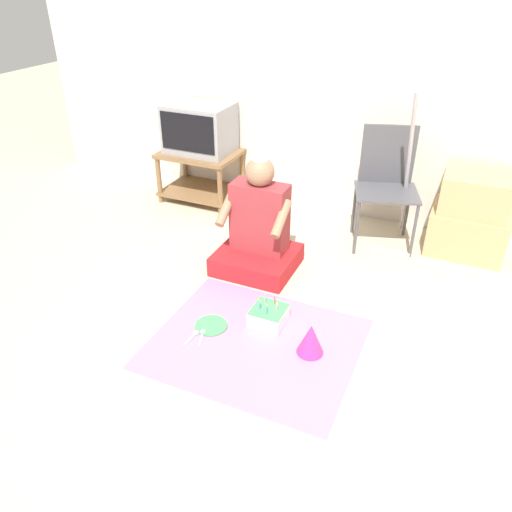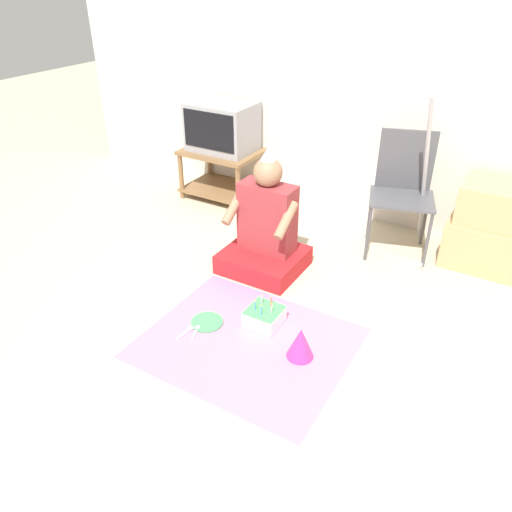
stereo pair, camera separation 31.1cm
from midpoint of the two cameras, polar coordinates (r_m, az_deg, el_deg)
ground_plane at (r=2.81m, az=3.32°, el=-13.15°), size 16.00×16.00×0.00m
wall_back at (r=4.11m, az=18.94°, el=19.91°), size 6.40×0.06×2.55m
tv_stand at (r=4.68m, az=-1.93°, el=9.85°), size 0.69×0.51×0.46m
tv at (r=4.56m, az=-1.90°, el=14.53°), size 0.57×0.42×0.42m
folding_chair at (r=3.90m, az=18.71°, el=7.70°), size 0.56×0.51×0.90m
cardboard_box_stack at (r=4.02m, az=27.24°, el=2.84°), size 0.55×0.48×0.62m
dust_mop at (r=3.85m, az=19.97°, el=4.50°), size 0.28×0.49×1.22m
person_seated at (r=3.53m, az=3.61°, el=2.64°), size 0.55×0.50×0.90m
party_cloth at (r=2.98m, az=2.03°, el=-9.97°), size 1.18×0.99×0.01m
birthday_cake at (r=3.08m, az=3.87°, el=-6.99°), size 0.20×0.20×0.18m
party_hat_blue at (r=2.85m, az=8.29°, el=-9.90°), size 0.16×0.16×0.19m
paper_plate at (r=3.12m, az=-2.77°, el=-7.64°), size 0.20×0.20×0.01m
plastic_spoon_near at (r=3.06m, az=-3.87°, el=-8.45°), size 0.06×0.14×0.01m
plastic_spoon_far at (r=3.07m, az=-4.78°, el=-8.47°), size 0.04×0.15×0.01m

